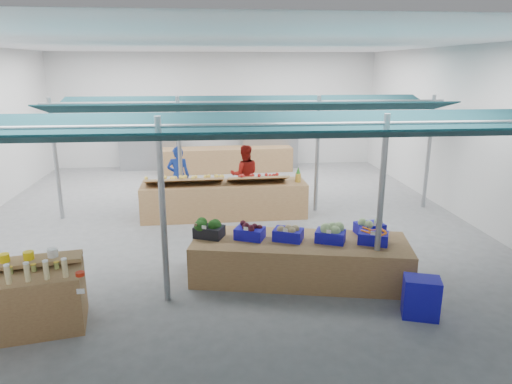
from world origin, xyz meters
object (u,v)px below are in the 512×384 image
(veg_counter, at_px, (300,260))
(crate_stack, at_px, (421,298))
(vendor_left, at_px, (179,176))
(vendor_right, at_px, (245,175))
(fruit_counter, at_px, (224,200))
(bottle_shelf, at_px, (12,300))

(veg_counter, relative_size, crate_stack, 5.96)
(vendor_left, height_order, vendor_right, same)
(fruit_counter, relative_size, vendor_right, 2.50)
(fruit_counter, relative_size, vendor_left, 2.50)
(fruit_counter, height_order, vendor_right, vendor_right)
(vendor_left, bearing_deg, bottle_shelf, 70.36)
(veg_counter, height_order, vendor_right, vendor_right)
(veg_counter, bearing_deg, vendor_right, 109.05)
(vendor_right, bearing_deg, fruit_counter, 60.45)
(crate_stack, distance_m, vendor_left, 7.41)
(bottle_shelf, distance_m, veg_counter, 4.59)
(veg_counter, distance_m, vendor_right, 4.81)
(bottle_shelf, relative_size, vendor_right, 1.27)
(crate_stack, relative_size, vendor_left, 0.39)
(veg_counter, distance_m, crate_stack, 2.16)
(fruit_counter, distance_m, vendor_left, 1.67)
(fruit_counter, bearing_deg, crate_stack, -62.19)
(veg_counter, height_order, fruit_counter, fruit_counter)
(fruit_counter, bearing_deg, bottle_shelf, -124.47)
(bottle_shelf, xyz_separation_m, vendor_right, (3.82, 5.95, 0.35))
(vendor_left, bearing_deg, vendor_right, 179.06)
(bottle_shelf, bearing_deg, crate_stack, -13.07)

